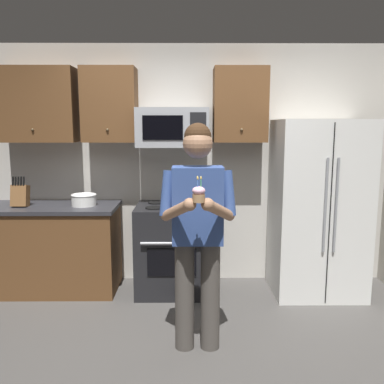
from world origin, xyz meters
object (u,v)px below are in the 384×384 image
oven_range (173,248)px  bowl_large_white (84,200)px  person (198,226)px  cupcake (199,194)px  knife_block (20,195)px  refrigerator (318,208)px  microwave (173,128)px

oven_range → bowl_large_white: bowl_large_white is taller
person → cupcake: bearing=-90.0°
knife_block → person: person is taller
refrigerator → cupcake: size_ratio=10.35×
microwave → cupcake: microwave is taller
refrigerator → bowl_large_white: 2.42m
knife_block → oven_range: bearing=1.1°
microwave → knife_block: bearing=-174.5°
microwave → cupcake: 1.68m
refrigerator → cupcake: 1.97m
bowl_large_white → person: (1.16, -1.17, 0.01)m
microwave → refrigerator: size_ratio=0.41×
oven_range → bowl_large_white: (-0.92, 0.01, 0.52)m
knife_block → person: (1.79, -1.13, -0.04)m
refrigerator → person: size_ratio=1.02×
refrigerator → cupcake: (-1.27, -1.45, 0.39)m
person → refrigerator: bearing=41.6°
refrigerator → bowl_large_white: (-2.42, 0.05, 0.08)m
knife_block → person: size_ratio=0.18×
oven_range → refrigerator: bearing=-1.5°
microwave → knife_block: 1.71m
knife_block → microwave: bearing=5.5°
knife_block → person: bearing=-32.3°
microwave → person: 1.49m
person → bowl_large_white: bearing=134.5°
refrigerator → person: refrigerator is taller
microwave → oven_range: bearing=-90.0°
microwave → bowl_large_white: bearing=-173.2°
oven_range → knife_block: bearing=-178.9°
refrigerator → microwave: bearing=174.0°
refrigerator → bowl_large_white: bearing=178.8°
microwave → person: (0.23, -1.28, -0.72)m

